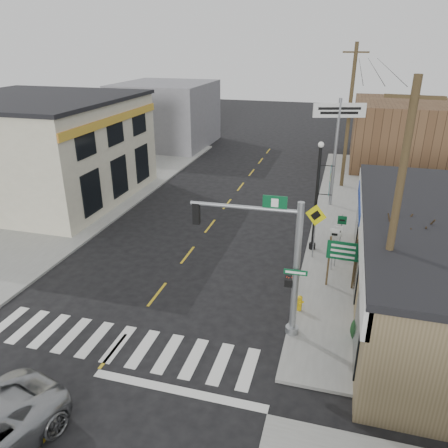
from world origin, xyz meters
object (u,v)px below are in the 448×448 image
(lamp_post, at_px, (318,189))
(utility_pole_near, at_px, (393,227))
(guide_sign, at_px, (342,255))
(utility_pole_far, at_px, (349,116))
(dance_center_sign, at_px, (338,127))
(traffic_signal_pole, at_px, (279,254))
(fire_hydrant, at_px, (300,302))
(bare_tree, at_px, (410,225))

(lamp_post, relative_size, utility_pole_near, 0.61)
(guide_sign, distance_m, utility_pole_far, 15.78)
(guide_sign, distance_m, dance_center_sign, 11.53)
(traffic_signal_pole, bearing_deg, fire_hydrant, 62.71)
(utility_pole_far, bearing_deg, guide_sign, -90.67)
(traffic_signal_pole, distance_m, fire_hydrant, 3.40)
(guide_sign, relative_size, dance_center_sign, 0.35)
(fire_hydrant, height_order, dance_center_sign, dance_center_sign)
(dance_center_sign, xyz_separation_m, bare_tree, (3.22, -12.50, -1.26))
(guide_sign, relative_size, lamp_post, 0.42)
(traffic_signal_pole, distance_m, utility_pole_near, 3.98)
(dance_center_sign, bearing_deg, bare_tree, -91.63)
(lamp_post, distance_m, utility_pole_far, 11.92)
(lamp_post, bearing_deg, utility_pole_near, -86.65)
(guide_sign, distance_m, fire_hydrant, 3.07)
(utility_pole_near, bearing_deg, utility_pole_far, 101.54)
(traffic_signal_pole, height_order, utility_pole_far, utility_pole_far)
(traffic_signal_pole, relative_size, utility_pole_far, 0.54)
(guide_sign, xyz_separation_m, dance_center_sign, (-0.96, 10.89, 3.68))
(dance_center_sign, height_order, utility_pole_near, utility_pole_near)
(dance_center_sign, relative_size, bare_tree, 1.38)
(dance_center_sign, xyz_separation_m, utility_pole_near, (2.31, -15.07, -0.38))
(traffic_signal_pole, relative_size, fire_hydrant, 7.95)
(lamp_post, distance_m, utility_pole_near, 8.45)
(fire_hydrant, xyz_separation_m, dance_center_sign, (0.58, 13.25, 4.90))
(bare_tree, bearing_deg, traffic_signal_pole, -152.85)
(fire_hydrant, distance_m, dance_center_sign, 14.14)
(guide_sign, relative_size, fire_hydrant, 3.53)
(fire_hydrant, height_order, lamp_post, lamp_post)
(lamp_post, relative_size, dance_center_sign, 0.83)
(traffic_signal_pole, distance_m, lamp_post, 7.63)
(guide_sign, distance_m, utility_pole_near, 5.49)
(traffic_signal_pole, xyz_separation_m, fire_hydrant, (0.75, 1.59, -2.91))
(utility_pole_near, xyz_separation_m, utility_pole_far, (-1.69, 19.53, 0.36))
(traffic_signal_pole, xyz_separation_m, utility_pole_far, (1.95, 19.30, 1.96))
(fire_hydrant, height_order, bare_tree, bare_tree)
(lamp_post, xyz_separation_m, bare_tree, (3.74, -5.25, 0.64))
(fire_hydrant, xyz_separation_m, utility_pole_far, (1.20, 17.70, 4.88))
(fire_hydrant, xyz_separation_m, utility_pole_near, (2.89, -1.82, 4.52))
(traffic_signal_pole, relative_size, bare_tree, 1.08)
(dance_center_sign, distance_m, utility_pole_near, 15.25)
(fire_hydrant, bearing_deg, traffic_signal_pole, -115.34)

